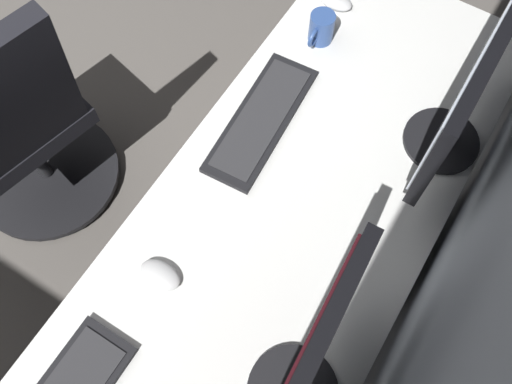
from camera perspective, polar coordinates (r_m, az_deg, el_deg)
The scene contains 9 objects.
desk at distance 1.43m, azimuth 1.72°, elevation -5.90°, with size 1.91×0.68×0.73m.
drawer_pedestal at distance 1.80m, azimuth 6.41°, elevation -2.96°, with size 0.40×0.51×0.69m.
monitor_primary at distance 1.05m, azimuth 4.45°, elevation -18.54°, with size 0.52×0.20×0.41m.
monitor_secondary at distance 1.36m, azimuth 21.27°, elevation 10.03°, with size 0.54×0.20×0.42m.
keyboard_spare at distance 1.50m, azimuth 0.55°, elevation 7.46°, with size 0.43×0.17×0.02m.
mouse_main at distance 1.33m, azimuth -9.83°, elevation -8.40°, with size 0.06×0.10×0.03m, color silver.
mouse_spare at distance 1.77m, azimuth 8.19°, elevation 18.86°, with size 0.06×0.10×0.03m, color silver.
coffee_mug at distance 1.65m, azimuth 6.69°, elevation 16.37°, with size 0.11×0.07×0.09m.
office_chair at distance 1.97m, azimuth -23.26°, elevation 5.80°, with size 0.56×0.59×0.97m.
Camera 1 is at (0.49, 1.88, 2.01)m, focal length 38.93 mm.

